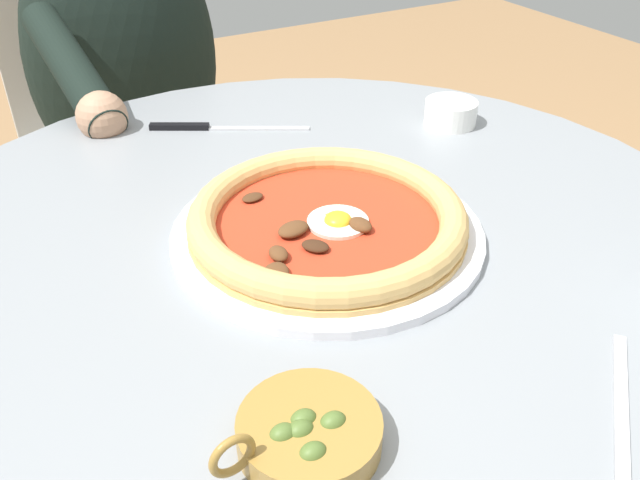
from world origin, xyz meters
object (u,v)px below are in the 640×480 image
object	(u,v)px
ramekin_capers	(451,112)
olive_pan	(307,433)
steak_knife	(205,127)
diner_person	(142,167)
fork_utensil	(621,405)
pizza_on_plate	(327,222)
dining_table	(315,361)
cafe_chair_diner	(120,130)

from	to	relation	value
ramekin_capers	olive_pan	xyz separation A→B (m)	(-0.44, -0.39, -0.01)
steak_knife	diner_person	size ratio (longest dim) A/B	0.17
olive_pan	fork_utensil	world-z (taller)	olive_pan
steak_knife	pizza_on_plate	bearing A→B (deg)	-87.69
steak_knife	olive_pan	xyz separation A→B (m)	(-0.13, -0.55, 0.01)
steak_knife	ramekin_capers	world-z (taller)	ramekin_capers
dining_table	cafe_chair_diner	size ratio (longest dim) A/B	1.10
cafe_chair_diner	fork_utensil	bearing A→B (deg)	-84.67
olive_pan	cafe_chair_diner	bearing A→B (deg)	83.73
pizza_on_plate	cafe_chair_diner	bearing A→B (deg)	91.96
fork_utensil	olive_pan	bearing A→B (deg)	159.59
dining_table	ramekin_capers	bearing A→B (deg)	26.72
dining_table	cafe_chair_diner	bearing A→B (deg)	91.54
ramekin_capers	cafe_chair_diner	size ratio (longest dim) A/B	0.09
dining_table	fork_utensil	size ratio (longest dim) A/B	7.27
steak_knife	olive_pan	distance (m)	0.56
pizza_on_plate	cafe_chair_diner	distance (m)	0.86
dining_table	cafe_chair_diner	xyz separation A→B (m)	(-0.02, 0.82, -0.01)
dining_table	pizza_on_plate	bearing A→B (deg)	-68.23
steak_knife	cafe_chair_diner	bearing A→B (deg)	91.74
olive_pan	fork_utensil	bearing A→B (deg)	-20.41
pizza_on_plate	ramekin_capers	size ratio (longest dim) A/B	4.45
fork_utensil	dining_table	bearing A→B (deg)	104.56
pizza_on_plate	olive_pan	size ratio (longest dim) A/B	2.53
steak_knife	fork_utensil	xyz separation A→B (m)	(0.09, -0.63, -0.00)
cafe_chair_diner	diner_person	bearing A→B (deg)	-89.13
pizza_on_plate	cafe_chair_diner	size ratio (longest dim) A/B	0.38
steak_knife	fork_utensil	size ratio (longest dim) A/B	1.55
dining_table	ramekin_capers	xyz separation A→B (m)	(0.30, 0.15, 0.21)
steak_knife	diner_person	xyz separation A→B (m)	(-0.01, 0.38, -0.23)
dining_table	diner_person	xyz separation A→B (m)	(-0.02, 0.68, -0.04)
ramekin_capers	dining_table	bearing A→B (deg)	-153.28
fork_utensil	ramekin_capers	bearing A→B (deg)	65.68
diner_person	pizza_on_plate	bearing A→B (deg)	-87.82
dining_table	pizza_on_plate	distance (m)	0.21
fork_utensil	steak_knife	bearing A→B (deg)	98.24
cafe_chair_diner	dining_table	bearing A→B (deg)	-88.46
ramekin_capers	fork_utensil	xyz separation A→B (m)	(-0.22, -0.48, -0.02)
pizza_on_plate	diner_person	bearing A→B (deg)	92.18
steak_knife	ramekin_capers	bearing A→B (deg)	-26.20
ramekin_capers	diner_person	xyz separation A→B (m)	(-0.32, 0.53, -0.24)
ramekin_capers	olive_pan	bearing A→B (deg)	-138.07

